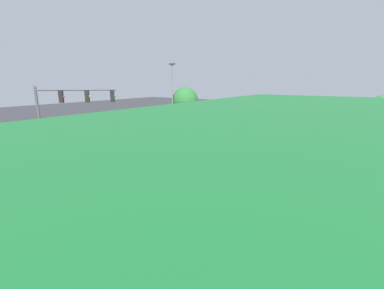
# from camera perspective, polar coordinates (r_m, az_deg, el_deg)

# --- Properties ---
(ground_plane) EXTENTS (127.68, 127.68, 0.00)m
(ground_plane) POSITION_cam_1_polar(r_m,az_deg,el_deg) (21.14, 0.00, -3.28)
(ground_plane) COLOR #333338
(crosswalk_markings) EXTENTS (11.28, 4.40, 0.01)m
(crosswalk_markings) POSITION_cam_1_polar(r_m,az_deg,el_deg) (16.07, -14.95, -9.40)
(crosswalk_markings) COLOR silver
(crosswalk_markings) RESTS_ON ground_plane
(traffic_signal_mast) EXTENTS (3.95, 3.95, 5.88)m
(traffic_signal_mast) POSITION_cam_1_polar(r_m,az_deg,el_deg) (20.69, -26.03, 7.28)
(traffic_signal_mast) COLOR #47474C
(traffic_signal_mast) RESTS_ON ground_plane
(car_0) EXTENTS (2.27, 4.40, 1.54)m
(car_0) POSITION_cam_1_polar(r_m,az_deg,el_deg) (25.19, -4.81, 1.13)
(car_0) COLOR #144728
(car_0) RESTS_ON ground_plane
(car_1) EXTENTS (2.18, 4.85, 1.63)m
(car_1) POSITION_cam_1_polar(r_m,az_deg,el_deg) (38.17, 14.60, 5.12)
(car_1) COLOR black
(car_1) RESTS_ON ground_plane
(car_3) EXTENTS (4.50, 2.24, 1.61)m
(car_3) POSITION_cam_1_polar(r_m,az_deg,el_deg) (32.43, -18.95, 3.34)
(car_3) COLOR brown
(car_3) RESTS_ON ground_plane
(car_4) EXTENTS (2.02, 4.90, 1.58)m
(car_4) POSITION_cam_1_polar(r_m,az_deg,el_deg) (20.90, -10.36, -1.53)
(car_4) COLOR black
(car_4) RESTS_ON ground_plane
(car_5) EXTENTS (4.65, 2.38, 1.41)m
(car_5) POSITION_cam_1_polar(r_m,az_deg,el_deg) (26.54, -20.22, 0.89)
(car_5) COLOR silver
(car_5) RESTS_ON ground_plane
(car_6) EXTENTS (4.27, 1.97, 1.50)m
(car_6) POSITION_cam_1_polar(r_m,az_deg,el_deg) (22.12, 9.42, -0.86)
(car_6) COLOR navy
(car_6) RESTS_ON ground_plane
(pedestrian) EXTENTS (0.41, 0.41, 1.81)m
(pedestrian) POSITION_cam_1_polar(r_m,az_deg,el_deg) (32.07, -3.06, 4.47)
(pedestrian) COLOR brown
(pedestrian) RESTS_ON ground_plane
(street_light_pole_a) EXTENTS (0.80, 0.36, 8.59)m
(street_light_pole_a) POSITION_cam_1_polar(r_m,az_deg,el_deg) (35.93, -4.37, 11.99)
(street_light_pole_a) COLOR slate
(street_light_pole_a) RESTS_ON ground_plane
(tree_corner_b) EXTENTS (3.97, 3.97, 5.41)m
(tree_corner_b) POSITION_cam_1_polar(r_m,az_deg,el_deg) (39.78, -1.56, 9.77)
(tree_corner_b) COLOR brown
(tree_corner_b) RESTS_ON ground_plane
(fire_hydrant) EXTENTS (0.22, 0.22, 0.86)m
(fire_hydrant) POSITION_cam_1_polar(r_m,az_deg,el_deg) (11.38, 14.82, -17.20)
(fire_hydrant) COLOR red
(fire_hydrant) RESTS_ON ground_plane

